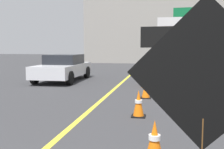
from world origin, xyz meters
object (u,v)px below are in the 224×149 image
object	(u,v)px
arrow_board_trailer	(157,75)
traffic_cone_mid_lane	(139,103)
pickup_car	(63,68)
traffic_cone_far_lane	(146,89)
highway_guide_sign	(199,25)
roadwork_sign	(204,78)
traffic_cone_near_sign	(154,140)
box_truck	(179,47)

from	to	relation	value
arrow_board_trailer	traffic_cone_mid_lane	bearing A→B (deg)	-93.64
pickup_car	traffic_cone_mid_lane	distance (m)	8.18
pickup_car	traffic_cone_far_lane	distance (m)	6.23
highway_guide_sign	traffic_cone_mid_lane	xyz separation A→B (m)	(-3.24, -15.14, -3.08)
roadwork_sign	arrow_board_trailer	distance (m)	9.75
traffic_cone_near_sign	highway_guide_sign	bearing A→B (deg)	81.21
roadwork_sign	highway_guide_sign	bearing A→B (deg)	83.38
traffic_cone_mid_lane	box_truck	bearing A→B (deg)	81.39
box_truck	pickup_car	world-z (taller)	box_truck
box_truck	traffic_cone_near_sign	size ratio (longest dim) A/B	10.40
traffic_cone_mid_lane	traffic_cone_far_lane	world-z (taller)	traffic_cone_mid_lane
traffic_cone_far_lane	arrow_board_trailer	bearing A→B (deg)	83.81
highway_guide_sign	traffic_cone_far_lane	size ratio (longest dim) A/B	7.79
arrow_board_trailer	traffic_cone_near_sign	world-z (taller)	arrow_board_trailer
arrow_board_trailer	box_truck	bearing A→B (deg)	75.36
arrow_board_trailer	roadwork_sign	bearing A→B (deg)	-86.13
box_truck	traffic_cone_far_lane	world-z (taller)	box_truck
traffic_cone_mid_lane	pickup_car	bearing A→B (deg)	124.05
roadwork_sign	pickup_car	bearing A→B (deg)	117.51
arrow_board_trailer	box_truck	distance (m)	4.89
traffic_cone_near_sign	traffic_cone_mid_lane	distance (m)	2.70
pickup_car	highway_guide_sign	world-z (taller)	highway_guide_sign
roadwork_sign	box_truck	size ratio (longest dim) A/B	0.35
traffic_cone_near_sign	arrow_board_trailer	bearing A→B (deg)	90.84
highway_guide_sign	traffic_cone_mid_lane	size ratio (longest dim) A/B	7.14
roadwork_sign	traffic_cone_mid_lane	distance (m)	4.25
box_truck	traffic_cone_mid_lane	world-z (taller)	box_truck
traffic_cone_far_lane	highway_guide_sign	bearing A→B (deg)	75.64
pickup_car	traffic_cone_near_sign	xyz separation A→B (m)	(5.06, -9.42, -0.38)
arrow_board_trailer	traffic_cone_far_lane	world-z (taller)	arrow_board_trailer
roadwork_sign	highway_guide_sign	distance (m)	19.33
traffic_cone_mid_lane	arrow_board_trailer	bearing A→B (deg)	86.36
traffic_cone_far_lane	pickup_car	bearing A→B (deg)	137.77
pickup_car	traffic_cone_far_lane	bearing A→B (deg)	-42.23
box_truck	traffic_cone_near_sign	bearing A→B (deg)	-94.73
highway_guide_sign	traffic_cone_near_sign	size ratio (longest dim) A/B	7.70
traffic_cone_near_sign	traffic_cone_far_lane	bearing A→B (deg)	95.01
roadwork_sign	highway_guide_sign	xyz separation A→B (m)	(2.22, 19.11, 1.95)
box_truck	pickup_car	bearing A→B (deg)	-150.28
traffic_cone_near_sign	traffic_cone_far_lane	xyz separation A→B (m)	(-0.46, 5.25, -0.00)
arrow_board_trailer	traffic_cone_mid_lane	size ratio (longest dim) A/B	3.86
traffic_cone_near_sign	traffic_cone_far_lane	distance (m)	5.27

